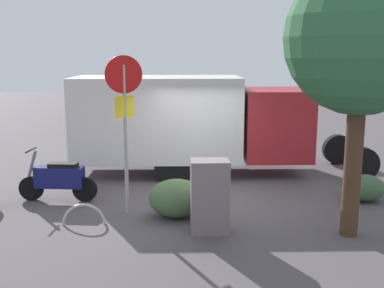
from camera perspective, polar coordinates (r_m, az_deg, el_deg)
The scene contains 9 objects.
ground_plane at distance 10.72m, azimuth 1.33°, elevation -6.98°, with size 60.00×60.00×0.00m, color #52494E.
box_truck_near at distance 12.91m, azimuth 0.23°, elevation 3.10°, with size 8.25×2.70×2.69m.
motorcycle at distance 11.00m, azimuth -15.99°, elevation -4.12°, with size 1.81×0.55×1.20m.
stop_sign at distance 9.52m, azimuth -8.25°, elevation 4.15°, with size 0.71×0.33×3.28m.
street_tree at distance 8.69m, azimuth 20.05°, elevation 11.96°, with size 2.69×2.69×4.93m.
utility_cabinet at distance 8.72m, azimuth 2.19°, elevation -6.45°, with size 0.71×0.49×1.39m, color slate.
bike_rack_hoop at distance 9.56m, azimuth -13.09°, elevation -9.54°, with size 0.85×0.85×0.05m, color #B7B7BC.
shrub_mid_verge at distance 11.33m, azimuth 20.44°, elevation -5.07°, with size 0.90×0.73×0.61m, color #405D3F.
shrub_by_tree at distance 9.61m, azimuth -1.88°, elevation -6.65°, with size 1.16×0.95×0.79m, color #4A663D.
Camera 1 is at (-0.17, 10.19, 3.31)m, focal length 43.53 mm.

